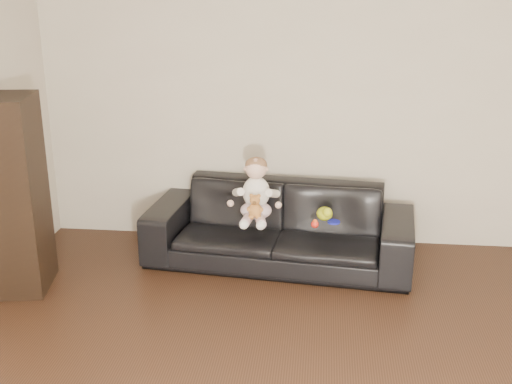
# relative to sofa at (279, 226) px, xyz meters

# --- Properties ---
(wall_back) EXTENTS (5.00, 0.00, 5.00)m
(wall_back) POSITION_rel_sofa_xyz_m (0.41, 0.50, 0.99)
(wall_back) COLOR beige
(wall_back) RESTS_ON ground
(sofa) EXTENTS (2.21, 1.06, 0.62)m
(sofa) POSITION_rel_sofa_xyz_m (0.00, 0.00, 0.00)
(sofa) COLOR black
(sofa) RESTS_ON floor
(cabinet) EXTENTS (0.44, 0.56, 1.46)m
(cabinet) POSITION_rel_sofa_xyz_m (-1.88, -0.65, 0.42)
(cabinet) COLOR black
(cabinet) RESTS_ON floor
(shelf_item) EXTENTS (0.22, 0.28, 0.28)m
(shelf_item) POSITION_rel_sofa_xyz_m (-1.86, -0.65, 0.75)
(shelf_item) COLOR silver
(shelf_item) RESTS_ON cabinet
(baby) EXTENTS (0.34, 0.42, 0.50)m
(baby) POSITION_rel_sofa_xyz_m (-0.18, -0.12, 0.32)
(baby) COLOR silver
(baby) RESTS_ON sofa
(teddy_bear) EXTENTS (0.11, 0.11, 0.19)m
(teddy_bear) POSITION_rel_sofa_xyz_m (-0.17, -0.27, 0.26)
(teddy_bear) COLOR #B17032
(teddy_bear) RESTS_ON sofa
(toy_green) EXTENTS (0.14, 0.17, 0.11)m
(toy_green) POSITION_rel_sofa_xyz_m (0.36, -0.08, 0.15)
(toy_green) COLOR #BDCE18
(toy_green) RESTS_ON sofa
(toy_rattle) EXTENTS (0.07, 0.07, 0.06)m
(toy_rattle) POSITION_rel_sofa_xyz_m (0.29, -0.26, 0.13)
(toy_rattle) COLOR red
(toy_rattle) RESTS_ON sofa
(toy_blue_disc) EXTENTS (0.12, 0.12, 0.01)m
(toy_blue_disc) POSITION_rel_sofa_xyz_m (0.44, -0.14, 0.11)
(toy_blue_disc) COLOR #181CC2
(toy_blue_disc) RESTS_ON sofa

